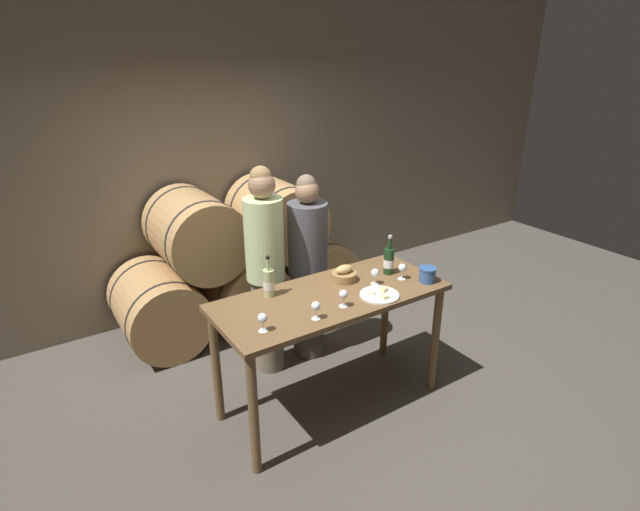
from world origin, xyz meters
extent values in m
plane|color=#4C473F|center=(0.00, 0.00, 0.00)|extent=(10.00, 10.00, 0.00)
cube|color=gray|center=(0.00, 2.14, 1.60)|extent=(10.00, 0.12, 3.20)
cylinder|color=tan|center=(-0.83, 1.58, 0.37)|extent=(0.73, 0.88, 0.73)
cylinder|color=#2D2D33|center=(-0.83, 1.30, 0.37)|extent=(0.74, 0.02, 0.74)
cylinder|color=#2D2D33|center=(-0.83, 1.86, 0.37)|extent=(0.74, 0.02, 0.74)
cylinder|color=tan|center=(0.00, 1.58, 0.37)|extent=(0.73, 0.88, 0.73)
cylinder|color=#2D2D33|center=(0.00, 1.30, 0.37)|extent=(0.74, 0.02, 0.74)
cylinder|color=#2D2D33|center=(0.00, 1.86, 0.37)|extent=(0.74, 0.02, 0.74)
cylinder|color=tan|center=(0.83, 1.58, 0.37)|extent=(0.73, 0.88, 0.73)
cylinder|color=#2D2D33|center=(0.83, 1.30, 0.37)|extent=(0.74, 0.02, 0.74)
cylinder|color=#2D2D33|center=(0.83, 1.86, 0.37)|extent=(0.74, 0.02, 0.74)
cylinder|color=tan|center=(-0.42, 1.58, 1.02)|extent=(0.73, 0.88, 0.73)
cylinder|color=#2D2D33|center=(-0.42, 1.30, 1.02)|extent=(0.74, 0.02, 0.74)
cylinder|color=#2D2D33|center=(-0.42, 1.86, 1.02)|extent=(0.74, 0.02, 0.74)
cylinder|color=tan|center=(0.42, 1.58, 1.02)|extent=(0.73, 0.88, 0.73)
cylinder|color=#2D2D33|center=(0.42, 1.30, 1.02)|extent=(0.74, 0.02, 0.74)
cylinder|color=#2D2D33|center=(0.42, 1.86, 1.02)|extent=(0.74, 0.02, 0.74)
cylinder|color=brown|center=(-0.79, -0.30, 0.46)|extent=(0.06, 0.06, 0.91)
cylinder|color=brown|center=(0.79, -0.30, 0.46)|extent=(0.06, 0.06, 0.91)
cylinder|color=brown|center=(-0.79, 0.30, 0.46)|extent=(0.06, 0.06, 0.91)
cylinder|color=brown|center=(0.79, 0.30, 0.46)|extent=(0.06, 0.06, 0.91)
cube|color=brown|center=(0.00, 0.00, 0.93)|extent=(1.70, 0.72, 0.04)
cylinder|color=#756651|center=(-0.16, 0.70, 0.42)|extent=(0.26, 0.26, 0.85)
cylinder|color=beige|center=(-0.16, 0.70, 1.18)|extent=(0.31, 0.31, 0.67)
sphere|color=#997051|center=(-0.16, 0.70, 1.63)|extent=(0.21, 0.21, 0.21)
sphere|color=olive|center=(-0.16, 0.71, 1.68)|extent=(0.17, 0.17, 0.17)
cylinder|color=#4C4238|center=(0.24, 0.70, 0.40)|extent=(0.27, 0.27, 0.79)
cylinder|color=#4C4C51|center=(0.24, 0.70, 1.10)|extent=(0.33, 0.33, 0.63)
sphere|color=#997051|center=(0.24, 0.70, 1.51)|extent=(0.20, 0.20, 0.20)
sphere|color=#75604C|center=(0.24, 0.71, 1.57)|extent=(0.16, 0.16, 0.16)
cylinder|color=#193819|center=(0.58, 0.05, 1.06)|extent=(0.08, 0.08, 0.21)
cylinder|color=#193819|center=(0.58, 0.05, 1.20)|extent=(0.03, 0.03, 0.09)
cylinder|color=#B7B7BC|center=(0.58, 0.05, 1.26)|extent=(0.03, 0.03, 0.02)
cylinder|color=white|center=(0.58, 0.05, 1.04)|extent=(0.08, 0.08, 0.07)
cylinder|color=#ADBC7F|center=(-0.38, 0.23, 1.05)|extent=(0.08, 0.08, 0.20)
cylinder|color=#ADBC7F|center=(-0.38, 0.23, 1.20)|extent=(0.03, 0.03, 0.09)
cylinder|color=black|center=(-0.38, 0.23, 1.25)|extent=(0.03, 0.03, 0.02)
cylinder|color=white|center=(-0.38, 0.23, 1.04)|extent=(0.08, 0.08, 0.06)
cylinder|color=#335693|center=(0.72, -0.22, 1.01)|extent=(0.12, 0.12, 0.11)
cylinder|color=#335693|center=(0.72, -0.22, 1.06)|extent=(0.13, 0.13, 0.01)
cylinder|color=olive|center=(0.21, 0.14, 0.99)|extent=(0.19, 0.19, 0.06)
ellipsoid|color=tan|center=(0.21, 0.14, 1.04)|extent=(0.14, 0.09, 0.07)
cylinder|color=white|center=(0.27, -0.21, 0.96)|extent=(0.28, 0.28, 0.01)
cube|color=#E0CC7F|center=(0.33, -0.18, 0.98)|extent=(0.07, 0.06, 0.02)
cube|color=beige|center=(0.22, -0.17, 0.98)|extent=(0.07, 0.07, 0.02)
cube|color=beige|center=(0.27, -0.27, 0.98)|extent=(0.05, 0.06, 0.02)
cylinder|color=white|center=(-0.64, -0.18, 0.96)|extent=(0.06, 0.06, 0.00)
cylinder|color=white|center=(-0.64, -0.18, 0.99)|extent=(0.01, 0.01, 0.06)
sphere|color=white|center=(-0.64, -0.18, 1.05)|extent=(0.06, 0.06, 0.06)
cylinder|color=white|center=(-0.28, -0.23, 0.96)|extent=(0.06, 0.06, 0.00)
cylinder|color=white|center=(-0.28, -0.23, 0.99)|extent=(0.01, 0.01, 0.06)
sphere|color=white|center=(-0.28, -0.23, 1.05)|extent=(0.06, 0.06, 0.06)
cylinder|color=white|center=(-0.03, -0.20, 0.96)|extent=(0.06, 0.06, 0.00)
cylinder|color=white|center=(-0.03, -0.20, 0.99)|extent=(0.01, 0.01, 0.06)
sphere|color=white|center=(-0.03, -0.20, 1.05)|extent=(0.06, 0.06, 0.06)
cylinder|color=white|center=(0.36, -0.04, 0.96)|extent=(0.06, 0.06, 0.00)
cylinder|color=white|center=(0.36, -0.04, 0.99)|extent=(0.01, 0.01, 0.06)
sphere|color=white|center=(0.36, -0.04, 1.05)|extent=(0.06, 0.06, 0.06)
cylinder|color=white|center=(0.59, -0.08, 0.96)|extent=(0.06, 0.06, 0.00)
cylinder|color=white|center=(0.59, -0.08, 0.99)|extent=(0.01, 0.01, 0.06)
sphere|color=white|center=(0.59, -0.08, 1.05)|extent=(0.06, 0.06, 0.06)
camera|label=1|loc=(-1.81, -2.61, 2.58)|focal=28.00mm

